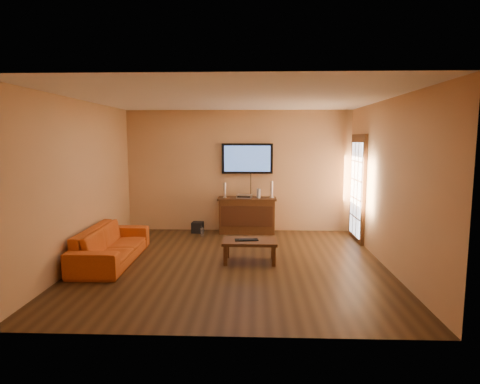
{
  "coord_description": "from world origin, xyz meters",
  "views": [
    {
      "loc": [
        0.37,
        -6.46,
        2.05
      ],
      "look_at": [
        0.1,
        0.8,
        1.1
      ],
      "focal_mm": 30.0,
      "sensor_mm": 36.0,
      "label": 1
    }
  ],
  "objects_px": {
    "speaker_left": "(225,191)",
    "speaker_right": "(272,190)",
    "subwoofer": "(198,227)",
    "av_receiver": "(244,196)",
    "game_console": "(259,193)",
    "keyboard": "(247,240)",
    "coffee_table": "(250,243)",
    "television": "(247,159)",
    "media_console": "(247,215)",
    "bottle": "(202,232)",
    "sofa": "(111,239)"
  },
  "relations": [
    {
      "from": "game_console",
      "to": "keyboard",
      "type": "height_order",
      "value": "game_console"
    },
    {
      "from": "sofa",
      "to": "bottle",
      "type": "bearing_deg",
      "value": -36.99
    },
    {
      "from": "speaker_left",
      "to": "bottle",
      "type": "xyz_separation_m",
      "value": [
        -0.45,
        -0.45,
        -0.84
      ]
    },
    {
      "from": "television",
      "to": "speaker_left",
      "type": "xyz_separation_m",
      "value": [
        -0.49,
        -0.19,
        -0.7
      ]
    },
    {
      "from": "coffee_table",
      "to": "speaker_left",
      "type": "relative_size",
      "value": 2.75
    },
    {
      "from": "coffee_table",
      "to": "speaker_right",
      "type": "distance_m",
      "value": 2.32
    },
    {
      "from": "coffee_table",
      "to": "keyboard",
      "type": "xyz_separation_m",
      "value": [
        -0.06,
        -0.02,
        0.07
      ]
    },
    {
      "from": "media_console",
      "to": "bottle",
      "type": "distance_m",
      "value": 1.08
    },
    {
      "from": "media_console",
      "to": "coffee_table",
      "type": "xyz_separation_m",
      "value": [
        0.09,
        -2.15,
        -0.07
      ]
    },
    {
      "from": "television",
      "to": "coffee_table",
      "type": "bearing_deg",
      "value": -87.74
    },
    {
      "from": "sofa",
      "to": "game_console",
      "type": "xyz_separation_m",
      "value": [
        2.49,
        2.23,
        0.49
      ]
    },
    {
      "from": "television",
      "to": "subwoofer",
      "type": "relative_size",
      "value": 4.78
    },
    {
      "from": "bottle",
      "to": "keyboard",
      "type": "relative_size",
      "value": 0.51
    },
    {
      "from": "media_console",
      "to": "bottle",
      "type": "xyz_separation_m",
      "value": [
        -0.94,
        -0.43,
        -0.3
      ]
    },
    {
      "from": "sofa",
      "to": "av_receiver",
      "type": "height_order",
      "value": "av_receiver"
    },
    {
      "from": "television",
      "to": "keyboard",
      "type": "distance_m",
      "value": 2.68
    },
    {
      "from": "speaker_left",
      "to": "keyboard",
      "type": "distance_m",
      "value": 2.31
    },
    {
      "from": "speaker_right",
      "to": "speaker_left",
      "type": "bearing_deg",
      "value": -178.56
    },
    {
      "from": "sofa",
      "to": "speaker_left",
      "type": "xyz_separation_m",
      "value": [
        1.75,
        2.24,
        0.54
      ]
    },
    {
      "from": "coffee_table",
      "to": "av_receiver",
      "type": "height_order",
      "value": "av_receiver"
    },
    {
      "from": "keyboard",
      "to": "game_console",
      "type": "bearing_deg",
      "value": 84.27
    },
    {
      "from": "sofa",
      "to": "keyboard",
      "type": "relative_size",
      "value": 5.0
    },
    {
      "from": "sofa",
      "to": "television",
      "type": "bearing_deg",
      "value": -43.85
    },
    {
      "from": "sofa",
      "to": "speaker_left",
      "type": "bearing_deg",
      "value": -39.15
    },
    {
      "from": "coffee_table",
      "to": "game_console",
      "type": "height_order",
      "value": "game_console"
    },
    {
      "from": "television",
      "to": "sofa",
      "type": "relative_size",
      "value": 0.56
    },
    {
      "from": "av_receiver",
      "to": "game_console",
      "type": "relative_size",
      "value": 1.63
    },
    {
      "from": "av_receiver",
      "to": "keyboard",
      "type": "relative_size",
      "value": 0.82
    },
    {
      "from": "coffee_table",
      "to": "subwoofer",
      "type": "relative_size",
      "value": 3.86
    },
    {
      "from": "television",
      "to": "coffee_table",
      "type": "xyz_separation_m",
      "value": [
        0.09,
        -2.35,
        -1.31
      ]
    },
    {
      "from": "subwoofer",
      "to": "av_receiver",
      "type": "bearing_deg",
      "value": 6.82
    },
    {
      "from": "television",
      "to": "game_console",
      "type": "xyz_separation_m",
      "value": [
        0.25,
        -0.2,
        -0.75
      ]
    },
    {
      "from": "speaker_left",
      "to": "speaker_right",
      "type": "xyz_separation_m",
      "value": [
        1.03,
        0.03,
        0.02
      ]
    },
    {
      "from": "media_console",
      "to": "television",
      "type": "distance_m",
      "value": 1.26
    },
    {
      "from": "speaker_left",
      "to": "game_console",
      "type": "bearing_deg",
      "value": -0.8
    },
    {
      "from": "keyboard",
      "to": "speaker_left",
      "type": "bearing_deg",
      "value": 103.51
    },
    {
      "from": "media_console",
      "to": "keyboard",
      "type": "xyz_separation_m",
      "value": [
        0.04,
        -2.16,
        -0.01
      ]
    },
    {
      "from": "television",
      "to": "game_console",
      "type": "bearing_deg",
      "value": -37.59
    },
    {
      "from": "speaker_right",
      "to": "game_console",
      "type": "xyz_separation_m",
      "value": [
        -0.29,
        -0.04,
        -0.07
      ]
    },
    {
      "from": "game_console",
      "to": "sofa",
      "type": "bearing_deg",
      "value": -156.9
    },
    {
      "from": "television",
      "to": "av_receiver",
      "type": "height_order",
      "value": "television"
    },
    {
      "from": "keyboard",
      "to": "av_receiver",
      "type": "bearing_deg",
      "value": 92.46
    },
    {
      "from": "game_console",
      "to": "coffee_table",
      "type": "bearing_deg",
      "value": -112.99
    },
    {
      "from": "game_console",
      "to": "bottle",
      "type": "xyz_separation_m",
      "value": [
        -1.2,
        -0.44,
        -0.79
      ]
    },
    {
      "from": "sofa",
      "to": "keyboard",
      "type": "bearing_deg",
      "value": -89.71
    },
    {
      "from": "keyboard",
      "to": "coffee_table",
      "type": "bearing_deg",
      "value": 18.54
    },
    {
      "from": "speaker_left",
      "to": "av_receiver",
      "type": "height_order",
      "value": "speaker_left"
    },
    {
      "from": "media_console",
      "to": "av_receiver",
      "type": "bearing_deg",
      "value": -171.93
    },
    {
      "from": "television",
      "to": "bottle",
      "type": "distance_m",
      "value": 1.91
    },
    {
      "from": "sofa",
      "to": "game_console",
      "type": "height_order",
      "value": "game_console"
    }
  ]
}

